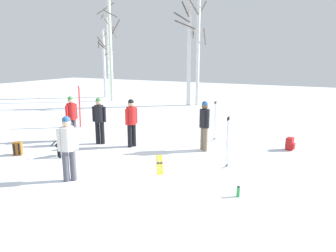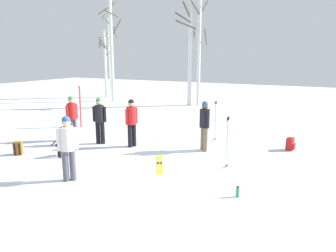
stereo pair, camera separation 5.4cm
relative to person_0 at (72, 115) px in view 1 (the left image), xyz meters
name	(u,v)px [view 1 (the left image)]	position (x,y,z in m)	size (l,w,h in m)	color
ground_plane	(129,176)	(3.96, -2.11, -0.98)	(60.00, 60.00, 0.00)	white
person_0	(72,115)	(0.00, 0.00, 0.00)	(0.34, 0.52, 1.72)	#4C4C56
person_1	(204,123)	(4.97, 1.01, 0.00)	(0.41, 0.38, 1.72)	#72604C
person_2	(68,144)	(2.78, -3.09, 0.00)	(0.38, 0.42, 1.72)	#4C4C56
person_3	(131,120)	(2.49, 0.31, 0.00)	(0.34, 0.50, 1.72)	black
person_4	(99,118)	(1.23, 0.11, 0.00)	(0.50, 0.34, 1.72)	black
dog	(66,145)	(1.21, -1.59, -0.59)	(0.50, 0.80, 0.57)	black
ski_pair_planted_0	(80,107)	(-1.39, 1.98, -0.04)	(0.09, 0.20, 1.90)	red
ski_pair_lying_0	(160,164)	(4.29, -0.93, -0.97)	(1.00, 1.62, 0.05)	yellow
ski_poles_0	(227,141)	(6.16, -0.35, -0.17)	(0.07, 0.24, 1.52)	#B2B2BC
ski_poles_1	(215,120)	(4.89, 2.40, -0.17)	(0.07, 0.24, 1.53)	#B2B2BC
backpack_0	(290,144)	(7.62, 2.40, -0.77)	(0.32, 0.29, 0.44)	red
backpack_1	(18,149)	(-0.33, -2.20, -0.77)	(0.34, 0.34, 0.44)	#99591E
water_bottle_0	(238,192)	(6.95, -2.09, -0.86)	(0.08, 0.08, 0.26)	green
birch_tree_0	(104,62)	(-6.98, 11.09, 1.73)	(1.14, 1.15, 5.20)	silver
birch_tree_1	(109,56)	(-6.82, 11.49, 2.21)	(1.36, 1.26, 6.08)	silver
birch_tree_2	(110,44)	(-5.26, 9.66, 3.02)	(1.59, 1.59, 7.70)	silver
birch_tree_3	(189,41)	(0.46, 10.25, 3.13)	(1.63, 1.17, 7.96)	silver
birch_tree_4	(198,49)	(1.00, 10.52, 2.63)	(1.00, 1.00, 7.09)	silver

